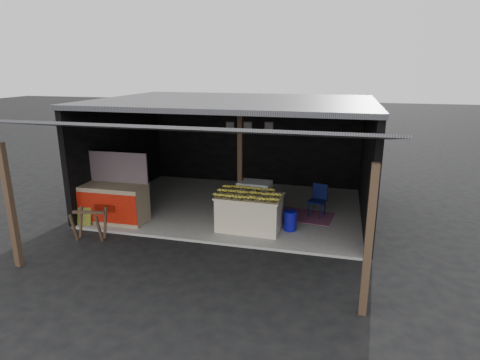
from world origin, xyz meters
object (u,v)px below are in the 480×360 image
(sawhorse, at_px, (89,222))
(plastic_chair, at_px, (318,198))
(banana_table, at_px, (249,212))
(white_crate, at_px, (255,199))
(neighbor_stall, at_px, (113,201))
(water_barrel, at_px, (290,221))

(sawhorse, relative_size, plastic_chair, 0.86)
(banana_table, height_order, white_crate, white_crate)
(banana_table, distance_m, sawhorse, 3.69)
(neighbor_stall, relative_size, plastic_chair, 2.03)
(banana_table, xyz_separation_m, sawhorse, (-3.42, -1.39, -0.04))
(banana_table, height_order, sawhorse, banana_table)
(neighbor_stall, distance_m, sawhorse, 1.08)
(sawhorse, bearing_deg, banana_table, 12.14)
(water_barrel, bearing_deg, sawhorse, -160.19)
(plastic_chair, bearing_deg, water_barrel, -97.90)
(sawhorse, bearing_deg, water_barrel, 9.75)
(banana_table, xyz_separation_m, water_barrel, (0.96, 0.18, -0.20))
(neighbor_stall, xyz_separation_m, sawhorse, (0.04, -1.08, -0.13))
(white_crate, bearing_deg, sawhorse, -141.15)
(banana_table, distance_m, neighbor_stall, 3.47)
(neighbor_stall, bearing_deg, plastic_chair, 17.48)
(banana_table, distance_m, water_barrel, 1.00)
(banana_table, bearing_deg, water_barrel, 12.55)
(banana_table, height_order, neighbor_stall, neighbor_stall)
(neighbor_stall, xyz_separation_m, plastic_chair, (4.99, 1.65, -0.02))
(sawhorse, distance_m, water_barrel, 4.65)
(sawhorse, bearing_deg, white_crate, 25.07)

